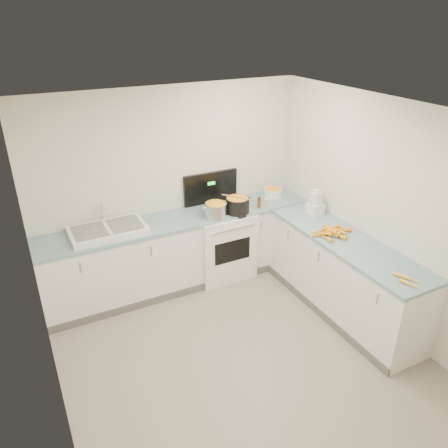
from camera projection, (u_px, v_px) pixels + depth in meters
name	position (u px, v px, depth m)	size (l,w,h in m)	color
floor	(247.00, 364.00, 4.47)	(3.50, 4.00, 0.00)	gray
ceiling	(254.00, 119.00, 3.37)	(3.50, 4.00, 0.00)	silver
wall_back	(171.00, 187.00, 5.52)	(3.50, 2.50, 0.00)	silver
wall_front	(439.00, 429.00, 2.33)	(3.50, 2.50, 0.00)	silver
wall_left	(45.00, 314.00, 3.21)	(4.00, 2.50, 0.00)	silver
wall_right	(392.00, 220.00, 4.64)	(4.00, 2.50, 0.00)	silver
counter_back	(182.00, 251.00, 5.62)	(3.50, 0.62, 0.94)	white
counter_right	(343.00, 275.00, 5.10)	(0.62, 2.20, 0.94)	white
stove	(221.00, 242.00, 5.84)	(0.76, 0.65, 1.36)	white
sink	(108.00, 230.00, 5.03)	(0.86, 0.52, 0.31)	white
steel_pot	(216.00, 211.00, 5.41)	(0.28, 0.28, 0.20)	silver
black_pot	(237.00, 206.00, 5.53)	(0.30, 0.30, 0.22)	black
wooden_spoon	(237.00, 197.00, 5.48)	(0.02, 0.02, 0.44)	#AD7A47
mixing_bowl	(273.00, 193.00, 6.02)	(0.24, 0.24, 0.11)	white
extract_bottle	(259.00, 203.00, 5.68)	(0.05, 0.05, 0.12)	#593319
spice_jar	(266.00, 203.00, 5.73)	(0.05, 0.05, 0.09)	#E5B266
food_processor	(315.00, 203.00, 5.47)	(0.17, 0.20, 0.33)	white
carrot_pile	(332.00, 232.00, 5.00)	(0.50, 0.40, 0.08)	orange
peeled_carrots	(408.00, 280.00, 4.13)	(0.16, 0.31, 0.04)	#FFAE26
peelings	(91.00, 232.00, 4.90)	(0.20, 0.20, 0.01)	tan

